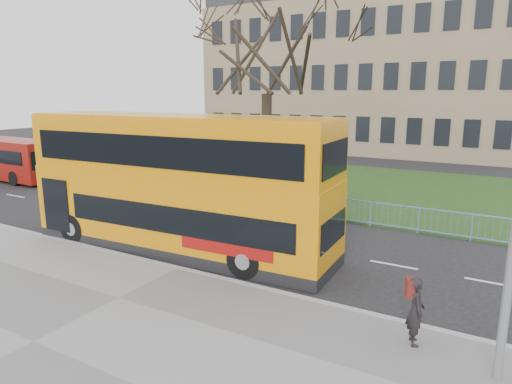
% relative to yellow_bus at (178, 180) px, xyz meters
% --- Properties ---
extents(ground, '(120.00, 120.00, 0.00)m').
position_rel_yellow_bus_xyz_m(ground, '(1.25, -0.13, -2.62)').
color(ground, black).
rests_on(ground, ground).
extents(pavement, '(80.00, 10.50, 0.12)m').
position_rel_yellow_bus_xyz_m(pavement, '(1.25, -6.88, -2.56)').
color(pavement, slate).
rests_on(pavement, ground).
extents(kerb, '(80.00, 0.20, 0.14)m').
position_rel_yellow_bus_xyz_m(kerb, '(1.25, -1.68, -2.55)').
color(kerb, gray).
rests_on(kerb, ground).
extents(grass_verge, '(80.00, 15.40, 0.08)m').
position_rel_yellow_bus_xyz_m(grass_verge, '(1.25, 14.17, -2.58)').
color(grass_verge, '#1D3412').
rests_on(grass_verge, ground).
extents(guard_railing, '(40.00, 0.12, 1.10)m').
position_rel_yellow_bus_xyz_m(guard_railing, '(1.25, 6.47, -2.07)').
color(guard_railing, '#7B9FDB').
rests_on(guard_railing, ground).
extents(bare_tree, '(9.25, 9.25, 13.22)m').
position_rel_yellow_bus_xyz_m(bare_tree, '(-1.75, 9.87, 4.07)').
color(bare_tree, black).
rests_on(bare_tree, grass_verge).
extents(civic_building, '(30.00, 15.00, 14.00)m').
position_rel_yellow_bus_xyz_m(civic_building, '(-3.75, 34.87, 4.38)').
color(civic_building, '#7B674E').
rests_on(civic_building, ground).
extents(yellow_bus, '(11.75, 3.30, 4.88)m').
position_rel_yellow_bus_xyz_m(yellow_bus, '(0.00, 0.00, 0.00)').
color(yellow_bus, orange).
rests_on(yellow_bus, ground).
extents(pedestrian, '(0.58, 0.69, 1.60)m').
position_rel_yellow_bus_xyz_m(pedestrian, '(8.86, -2.60, -1.70)').
color(pedestrian, black).
rests_on(pedestrian, pavement).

